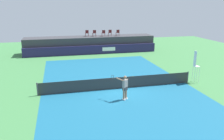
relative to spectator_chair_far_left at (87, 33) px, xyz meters
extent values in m
plane|color=#3D7A42|center=(0.42, -12.52, -2.69)|extent=(48.00, 48.00, 0.00)
cube|color=#16597A|center=(0.42, -15.52, -2.69)|extent=(12.00, 22.00, 0.00)
cube|color=#231E4C|center=(0.42, -2.02, -2.09)|extent=(18.00, 0.20, 1.20)
cube|color=white|center=(2.68, -2.13, -2.03)|extent=(1.80, 0.02, 0.50)
cube|color=#38383D|center=(0.42, -0.22, -1.59)|extent=(18.00, 2.80, 2.20)
cylinder|color=#561919|center=(0.20, 0.28, -0.27)|extent=(0.04, 0.04, 0.44)
cylinder|color=#561919|center=(-0.20, 0.28, -0.27)|extent=(0.04, 0.04, 0.44)
cylinder|color=#561919|center=(0.20, -0.13, -0.27)|extent=(0.04, 0.04, 0.44)
cylinder|color=#561919|center=(-0.20, -0.13, -0.27)|extent=(0.04, 0.04, 0.44)
cube|color=#561919|center=(0.00, 0.08, -0.04)|extent=(0.44, 0.44, 0.03)
cube|color=#561919|center=(0.00, -0.13, 0.19)|extent=(0.44, 0.03, 0.42)
cylinder|color=#561919|center=(1.20, 0.07, -0.27)|extent=(0.04, 0.04, 0.44)
cylinder|color=#561919|center=(0.79, 0.04, -0.27)|extent=(0.04, 0.04, 0.44)
cylinder|color=#561919|center=(1.23, -0.33, -0.27)|extent=(0.04, 0.04, 0.44)
cylinder|color=#561919|center=(0.82, -0.36, -0.27)|extent=(0.04, 0.04, 0.44)
cube|color=#561919|center=(1.01, -0.14, -0.04)|extent=(0.47, 0.47, 0.03)
cube|color=#561919|center=(1.02, -0.35, 0.19)|extent=(0.44, 0.06, 0.42)
cylinder|color=#561919|center=(2.43, -0.27, -0.27)|extent=(0.04, 0.04, 0.44)
cylinder|color=#561919|center=(2.03, -0.31, -0.27)|extent=(0.04, 0.04, 0.44)
cylinder|color=#561919|center=(2.47, -0.68, -0.27)|extent=(0.04, 0.04, 0.44)
cylinder|color=#561919|center=(2.06, -0.71, -0.27)|extent=(0.04, 0.04, 0.44)
cube|color=#561919|center=(2.25, -0.49, -0.04)|extent=(0.47, 0.47, 0.03)
cube|color=#561919|center=(2.26, -0.70, 0.19)|extent=(0.44, 0.06, 0.42)
cylinder|color=#561919|center=(3.47, -0.07, -0.27)|extent=(0.04, 0.04, 0.44)
cylinder|color=#561919|center=(3.06, -0.04, -0.27)|extent=(0.04, 0.04, 0.44)
cylinder|color=#561919|center=(3.44, -0.47, -0.27)|extent=(0.04, 0.04, 0.44)
cylinder|color=#561919|center=(3.04, -0.45, -0.27)|extent=(0.04, 0.04, 0.44)
cube|color=#561919|center=(3.25, -0.26, -0.04)|extent=(0.46, 0.46, 0.03)
cube|color=#561919|center=(3.24, -0.46, 0.19)|extent=(0.44, 0.05, 0.42)
cylinder|color=#561919|center=(4.51, -0.28, -0.27)|extent=(0.04, 0.04, 0.44)
cylinder|color=#561919|center=(4.10, -0.31, -0.27)|extent=(0.04, 0.04, 0.44)
cylinder|color=#561919|center=(4.54, -0.68, -0.27)|extent=(0.04, 0.04, 0.44)
cylinder|color=#561919|center=(4.13, -0.71, -0.27)|extent=(0.04, 0.04, 0.44)
cube|color=#561919|center=(4.32, -0.50, -0.04)|extent=(0.47, 0.47, 0.03)
cube|color=#561919|center=(4.34, -0.70, 0.19)|extent=(0.44, 0.06, 0.42)
cylinder|color=white|center=(7.55, -15.74, -1.99)|extent=(0.04, 0.04, 1.40)
cylinder|color=white|center=(7.60, -15.34, -1.99)|extent=(0.04, 0.04, 1.40)
cylinder|color=white|center=(7.15, -15.69, -1.99)|extent=(0.04, 0.04, 1.40)
cylinder|color=white|center=(7.20, -15.29, -1.99)|extent=(0.04, 0.04, 1.40)
cube|color=white|center=(7.38, -15.52, -1.28)|extent=(0.49, 0.49, 0.03)
cube|color=white|center=(7.17, -15.49, -0.60)|extent=(0.08, 0.44, 1.33)
cube|color=#2D2D2D|center=(0.42, -15.52, -2.22)|extent=(12.40, 0.02, 0.95)
cylinder|color=#4C4C51|center=(-5.78, -15.52, -2.19)|extent=(0.10, 0.10, 1.00)
cylinder|color=#4C4C51|center=(6.62, -15.52, -2.19)|extent=(0.10, 0.10, 1.00)
cube|color=white|center=(0.40, -17.70, -2.64)|extent=(0.25, 0.28, 0.10)
cylinder|color=#997051|center=(0.40, -17.70, -2.18)|extent=(0.14, 0.14, 0.82)
cube|color=white|center=(0.20, -17.83, -2.64)|extent=(0.25, 0.28, 0.10)
cylinder|color=#997051|center=(0.20, -17.83, -2.18)|extent=(0.14, 0.14, 0.82)
cube|color=#333338|center=(0.30, -17.76, -1.85)|extent=(0.40, 0.37, 0.24)
cube|color=gray|center=(0.30, -17.76, -1.49)|extent=(0.41, 0.37, 0.56)
sphere|color=#997051|center=(0.30, -17.76, -1.03)|extent=(0.22, 0.22, 0.22)
cylinder|color=#997051|center=(0.50, -17.63, -1.51)|extent=(0.09, 0.09, 0.60)
cylinder|color=#997051|center=(-0.05, -17.67, -1.19)|extent=(0.41, 0.55, 0.14)
cylinder|color=black|center=(-0.28, -17.33, -1.16)|extent=(0.27, 0.19, 0.03)
torus|color=black|center=(-0.45, -17.09, -1.16)|extent=(0.27, 0.19, 0.30)
sphere|color=#D8EA33|center=(2.59, -12.78, -2.66)|extent=(0.07, 0.07, 0.07)
camera|label=1|loc=(-4.10, -32.20, 3.82)|focal=36.62mm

